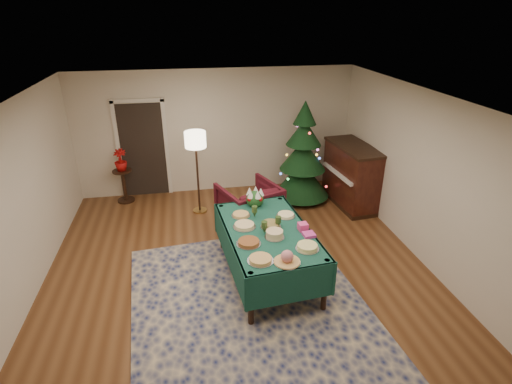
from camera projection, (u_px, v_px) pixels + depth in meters
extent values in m
plane|color=#593319|center=(242.00, 280.00, 6.16)|extent=(7.00, 7.00, 0.00)
plane|color=white|center=(238.00, 105.00, 5.03)|extent=(7.00, 7.00, 0.00)
plane|color=beige|center=(217.00, 132.00, 8.72)|extent=(6.00, 0.00, 6.00)
plane|color=beige|center=(8.00, 220.00, 5.10)|extent=(0.00, 7.00, 7.00)
plane|color=beige|center=(434.00, 186.00, 6.09)|extent=(0.00, 7.00, 7.00)
cube|color=black|center=(143.00, 151.00, 8.58)|extent=(0.92, 0.02, 2.04)
cube|color=silver|center=(119.00, 151.00, 8.47)|extent=(0.08, 0.04, 2.14)
cube|color=silver|center=(167.00, 148.00, 8.64)|extent=(0.08, 0.04, 2.14)
cube|color=silver|center=(137.00, 101.00, 8.12)|extent=(1.08, 0.04, 0.08)
cube|color=navy|center=(254.00, 318.00, 5.39)|extent=(3.56, 4.47, 0.02)
cylinder|color=black|center=(251.00, 299.00, 5.12)|extent=(0.08, 0.08, 0.83)
cylinder|color=black|center=(222.00, 227.00, 6.80)|extent=(0.08, 0.08, 0.83)
cylinder|color=black|center=(325.00, 286.00, 5.38)|extent=(0.08, 0.08, 0.83)
cylinder|color=black|center=(280.00, 220.00, 7.05)|extent=(0.08, 0.08, 0.83)
cube|color=#144637|center=(268.00, 231.00, 5.92)|extent=(1.39, 2.19, 0.04)
cube|color=#144637|center=(250.00, 214.00, 6.93)|extent=(1.24, 0.14, 0.52)
cube|color=#144637|center=(291.00, 286.00, 5.12)|extent=(1.24, 0.14, 0.52)
cube|color=#144637|center=(304.00, 239.00, 6.17)|extent=(0.22, 2.12, 0.52)
cube|color=#144637|center=(229.00, 250.00, 5.88)|extent=(0.22, 2.12, 0.52)
cylinder|color=silver|center=(260.00, 261.00, 5.18)|extent=(0.35, 0.35, 0.01)
cylinder|color=tan|center=(260.00, 259.00, 5.17)|extent=(0.30, 0.30, 0.04)
cylinder|color=silver|center=(287.00, 262.00, 5.15)|extent=(0.35, 0.35, 0.01)
sphere|color=#CC727A|center=(287.00, 256.00, 5.11)|extent=(0.17, 0.17, 0.17)
cylinder|color=silver|center=(307.00, 249.00, 5.44)|extent=(0.33, 0.33, 0.01)
cylinder|color=#D8D172|center=(307.00, 246.00, 5.42)|extent=(0.28, 0.28, 0.06)
cylinder|color=silver|center=(249.00, 244.00, 5.55)|extent=(0.35, 0.35, 0.01)
cylinder|color=brown|center=(249.00, 242.00, 5.54)|extent=(0.29, 0.29, 0.04)
cylinder|color=silver|center=(274.00, 237.00, 5.71)|extent=(0.29, 0.29, 0.01)
cylinder|color=tan|center=(274.00, 234.00, 5.68)|extent=(0.24, 0.24, 0.10)
cylinder|color=silver|center=(244.00, 227.00, 5.98)|extent=(0.34, 0.34, 0.01)
cylinder|color=#D8BF7F|center=(244.00, 225.00, 5.97)|extent=(0.29, 0.29, 0.04)
cylinder|color=silver|center=(271.00, 227.00, 5.97)|extent=(0.31, 0.31, 0.01)
cylinder|color=maroon|center=(271.00, 225.00, 5.96)|extent=(0.26, 0.26, 0.07)
cylinder|color=silver|center=(286.00, 216.00, 6.29)|extent=(0.30, 0.30, 0.01)
cylinder|color=#F2EACC|center=(286.00, 215.00, 6.28)|extent=(0.25, 0.25, 0.03)
cylinder|color=silver|center=(241.00, 216.00, 6.30)|extent=(0.30, 0.30, 0.01)
cylinder|color=tan|center=(241.00, 214.00, 6.29)|extent=(0.25, 0.25, 0.03)
cone|color=#2D471E|center=(255.00, 214.00, 6.25)|extent=(0.08, 0.08, 0.10)
cylinder|color=#2D471E|center=(255.00, 209.00, 6.21)|extent=(0.09, 0.09, 0.10)
cone|color=#2D471E|center=(278.00, 225.00, 5.93)|extent=(0.08, 0.08, 0.10)
cylinder|color=#2D471E|center=(278.00, 220.00, 5.90)|extent=(0.09, 0.09, 0.10)
cone|color=#2D471E|center=(264.00, 230.00, 5.80)|extent=(0.08, 0.08, 0.10)
cylinder|color=#2D471E|center=(264.00, 225.00, 5.76)|extent=(0.09, 0.09, 0.10)
cube|color=#D23A98|center=(309.00, 235.00, 5.74)|extent=(0.18, 0.18, 0.04)
cube|color=#EC418B|center=(303.00, 227.00, 5.88)|extent=(0.14, 0.14, 0.11)
sphere|color=#1E4C1E|center=(255.00, 199.00, 6.60)|extent=(0.29, 0.29, 0.29)
cone|color=white|center=(261.00, 192.00, 6.56)|extent=(0.11, 0.11, 0.13)
cone|color=white|center=(256.00, 190.00, 6.63)|extent=(0.11, 0.11, 0.13)
cone|color=white|center=(249.00, 191.00, 6.58)|extent=(0.11, 0.11, 0.13)
cone|color=white|center=(251.00, 194.00, 6.48)|extent=(0.11, 0.11, 0.13)
cone|color=white|center=(258.00, 194.00, 6.46)|extent=(0.11, 0.11, 0.13)
sphere|color=#B20C0F|center=(260.00, 195.00, 6.66)|extent=(0.08, 0.08, 0.08)
sphere|color=#B20C0F|center=(250.00, 195.00, 6.66)|extent=(0.08, 0.08, 0.08)
sphere|color=#B20C0F|center=(250.00, 199.00, 6.50)|extent=(0.08, 0.08, 0.08)
sphere|color=#B20C0F|center=(260.00, 199.00, 6.50)|extent=(0.08, 0.08, 0.08)
imported|color=#430E17|center=(249.00, 205.00, 7.38)|extent=(1.24, 1.20, 1.00)
cylinder|color=#A57F3F|center=(200.00, 210.00, 8.24)|extent=(0.29, 0.29, 0.03)
cylinder|color=black|center=(198.00, 177.00, 7.92)|extent=(0.04, 0.04, 1.54)
cylinder|color=#FFEABF|center=(195.00, 140.00, 7.60)|extent=(0.41, 0.41, 0.31)
cylinder|color=black|center=(126.00, 200.00, 8.67)|extent=(0.36, 0.36, 0.04)
cylinder|color=black|center=(124.00, 186.00, 8.53)|extent=(0.08, 0.08, 0.66)
cylinder|color=black|center=(122.00, 171.00, 8.38)|extent=(0.40, 0.40, 0.03)
imported|color=#B00E0C|center=(121.00, 165.00, 8.32)|extent=(0.26, 0.46, 0.26)
cylinder|color=black|center=(301.00, 195.00, 8.75)|extent=(0.13, 0.13, 0.17)
cone|color=black|center=(302.00, 178.00, 8.58)|extent=(1.35, 1.35, 0.75)
cone|color=black|center=(303.00, 155.00, 8.36)|extent=(1.11, 1.11, 0.65)
cone|color=black|center=(304.00, 132.00, 8.15)|extent=(0.84, 0.84, 0.54)
cone|color=black|center=(305.00, 112.00, 7.98)|extent=(0.54, 0.54, 0.48)
cube|color=black|center=(349.00, 201.00, 8.56)|extent=(0.78, 1.53, 0.08)
cube|color=black|center=(352.00, 175.00, 8.31)|extent=(0.76, 1.51, 1.20)
cube|color=black|center=(355.00, 147.00, 8.05)|extent=(0.81, 1.55, 0.05)
cube|color=white|center=(339.00, 173.00, 8.19)|extent=(0.25, 1.25, 0.06)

